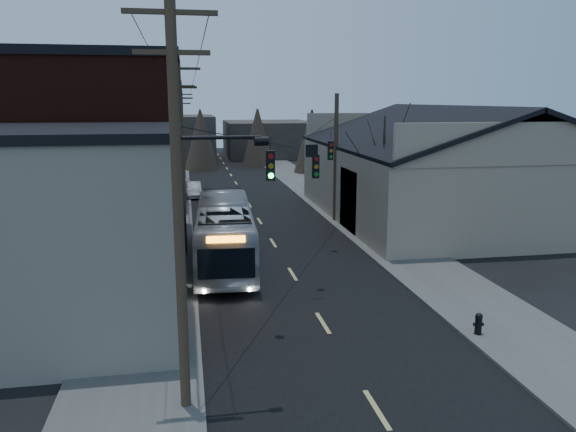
% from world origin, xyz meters
% --- Properties ---
extents(road_surface, '(9.00, 110.00, 0.02)m').
position_xyz_m(road_surface, '(0.00, 30.00, 0.01)').
color(road_surface, black).
rests_on(road_surface, ground).
extents(sidewalk_left, '(4.00, 110.00, 0.12)m').
position_xyz_m(sidewalk_left, '(-6.50, 30.00, 0.06)').
color(sidewalk_left, '#474744').
rests_on(sidewalk_left, ground).
extents(sidewalk_right, '(4.00, 110.00, 0.12)m').
position_xyz_m(sidewalk_right, '(6.50, 30.00, 0.06)').
color(sidewalk_right, '#474744').
rests_on(sidewalk_right, ground).
extents(building_clapboard, '(8.00, 8.00, 7.00)m').
position_xyz_m(building_clapboard, '(-9.00, 9.00, 3.50)').
color(building_clapboard, gray).
rests_on(building_clapboard, ground).
extents(building_brick, '(10.00, 12.00, 10.00)m').
position_xyz_m(building_brick, '(-10.00, 20.00, 5.00)').
color(building_brick, black).
rests_on(building_brick, ground).
extents(building_left_far, '(9.00, 14.00, 7.00)m').
position_xyz_m(building_left_far, '(-9.50, 36.00, 3.50)').
color(building_left_far, '#2E2825').
rests_on(building_left_far, ground).
extents(warehouse, '(16.16, 20.60, 7.73)m').
position_xyz_m(warehouse, '(13.00, 25.00, 2.70)').
color(warehouse, gray).
rests_on(warehouse, ground).
extents(building_far_left, '(10.00, 12.00, 6.00)m').
position_xyz_m(building_far_left, '(-6.00, 65.00, 3.00)').
color(building_far_left, '#2E2825').
rests_on(building_far_left, ground).
extents(building_far_right, '(12.00, 14.00, 5.00)m').
position_xyz_m(building_far_right, '(7.00, 70.00, 2.50)').
color(building_far_right, '#2E2825').
rests_on(building_far_right, ground).
extents(bare_tree, '(0.40, 0.40, 7.20)m').
position_xyz_m(bare_tree, '(6.50, 20.00, 3.60)').
color(bare_tree, black).
rests_on(bare_tree, ground).
extents(utility_lines, '(11.24, 45.28, 10.50)m').
position_xyz_m(utility_lines, '(-3.11, 24.14, 4.95)').
color(utility_lines, '#382B1E').
rests_on(utility_lines, ground).
extents(bus, '(3.32, 11.56, 3.18)m').
position_xyz_m(bus, '(-3.00, 16.45, 1.59)').
color(bus, '#9EA3AA').
rests_on(bus, ground).
extents(parked_car, '(1.45, 3.90, 1.27)m').
position_xyz_m(parked_car, '(-4.30, 36.56, 0.64)').
color(parked_car, '#9D9FA4').
rests_on(parked_car, ground).
extents(fire_hydrant, '(0.37, 0.26, 0.76)m').
position_xyz_m(fire_hydrant, '(5.02, 5.85, 0.53)').
color(fire_hydrant, black).
rests_on(fire_hydrant, sidewalk_right).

